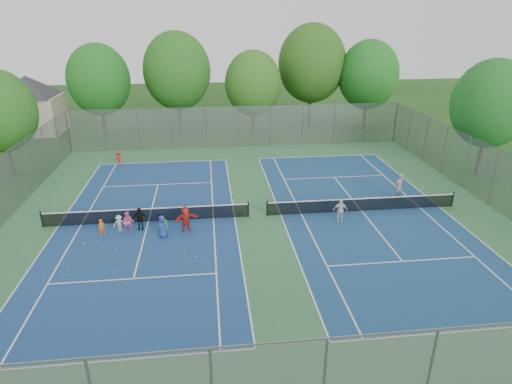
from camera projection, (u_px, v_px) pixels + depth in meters
ground at (258, 216)px, 27.87m from camera, size 120.00×120.00×0.00m
court_pad at (258, 216)px, 27.87m from camera, size 32.00×32.00×0.01m
court_left at (148, 222)px, 27.12m from camera, size 10.97×23.77×0.01m
court_right at (361, 211)px, 28.61m from camera, size 10.97×23.77×0.01m
net_left at (148, 215)px, 26.95m from camera, size 12.87×0.10×0.91m
net_right at (362, 205)px, 28.44m from camera, size 12.87×0.10×0.91m
fence_north at (238, 127)px, 41.78m from camera, size 32.00×0.10×4.00m
fence_east at (493, 178)px, 28.80m from camera, size 0.10×32.00×4.00m
house at (28, 94)px, 45.93m from camera, size 11.03×11.03×7.30m
tree_nw at (99, 80)px, 44.30m from camera, size 6.40×6.40×9.58m
tree_nl at (177, 71)px, 45.81m from camera, size 7.20×7.20×10.69m
tree_nc at (253, 84)px, 45.27m from camera, size 6.00×6.00×8.85m
tree_nr at (312, 64)px, 48.13m from camera, size 7.60×7.60×11.42m
tree_ne at (369, 75)px, 47.35m from camera, size 6.60×6.60×9.77m
tree_side_e at (491, 104)px, 33.18m from camera, size 6.00×6.00×9.20m
ball_crate at (159, 214)px, 27.90m from camera, size 0.44×0.44×0.28m
ball_hopper at (164, 225)px, 26.02m from camera, size 0.40×0.40×0.60m
student_a at (102, 228)px, 25.25m from camera, size 0.46×0.40×1.05m
student_b at (128, 222)px, 25.59m from camera, size 0.66×0.52×1.33m
student_c at (119, 223)px, 25.76m from camera, size 0.77×0.58×1.06m
student_d at (140, 219)px, 25.89m from camera, size 0.87×0.39×1.46m
student_e at (162, 227)px, 24.99m from camera, size 0.79×0.66×1.39m
student_f at (186, 219)px, 25.70m from camera, size 1.56×0.97×1.61m
child_far_baseline at (119, 158)px, 37.04m from camera, size 0.88×0.59×1.27m
instructor at (399, 186)px, 30.15m from camera, size 0.82×0.73×1.90m
teen_court_b at (340, 210)px, 26.90m from camera, size 0.94×0.48×1.54m
tennis_ball_0 at (115, 272)px, 21.78m from camera, size 0.07×0.07×0.07m
tennis_ball_1 at (73, 239)px, 24.95m from camera, size 0.07×0.07×0.07m
tennis_ball_2 at (196, 257)px, 23.13m from camera, size 0.07×0.07×0.07m
tennis_ball_3 at (150, 229)px, 26.09m from camera, size 0.07×0.07×0.07m
tennis_ball_4 at (215, 249)px, 23.86m from camera, size 0.07×0.07×0.07m
tennis_ball_5 at (116, 249)px, 23.88m from camera, size 0.07×0.07×0.07m
tennis_ball_6 at (180, 281)px, 21.07m from camera, size 0.07×0.07×0.07m
tennis_ball_7 at (98, 242)px, 24.68m from camera, size 0.07×0.07×0.07m
tennis_ball_8 at (84, 243)px, 24.49m from camera, size 0.07×0.07×0.07m
tennis_ball_9 at (70, 275)px, 21.53m from camera, size 0.07×0.07×0.07m
tennis_ball_10 at (126, 284)px, 20.83m from camera, size 0.07×0.07×0.07m
tennis_ball_11 at (185, 251)px, 23.75m from camera, size 0.07×0.07×0.07m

